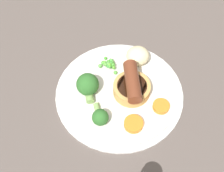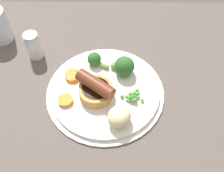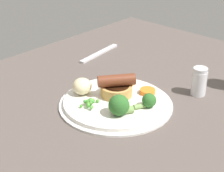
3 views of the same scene
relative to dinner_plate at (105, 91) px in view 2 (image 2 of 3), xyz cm
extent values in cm
cube|color=#564C47|center=(3.60, 4.71, -2.07)|extent=(110.00, 80.00, 3.00)
cylinder|color=silver|center=(0.00, 0.00, -0.32)|extent=(27.55, 27.55, 0.50)
cylinder|color=silver|center=(0.00, 0.00, 0.13)|extent=(25.35, 25.35, 1.40)
cylinder|color=tan|center=(2.01, 1.63, 2.11)|extent=(7.83, 7.83, 2.56)
cylinder|color=#33190C|center=(2.01, 1.63, 3.24)|extent=(6.26, 6.26, 0.30)
cylinder|color=brown|center=(2.01, 1.63, 4.85)|extent=(9.03, 7.80, 2.91)
sphere|color=green|center=(-6.02, 3.16, 1.92)|extent=(0.81, 0.81, 0.81)
sphere|color=green|center=(-6.28, 2.31, 2.19)|extent=(0.80, 0.80, 0.80)
sphere|color=#559E3B|center=(-6.21, 2.28, 2.17)|extent=(0.76, 0.76, 0.76)
sphere|color=green|center=(-8.33, 3.33, 1.36)|extent=(0.72, 0.72, 0.72)
sphere|color=#55943B|center=(-6.63, 1.82, 2.02)|extent=(0.87, 0.87, 0.87)
sphere|color=green|center=(-7.41, 1.84, 1.83)|extent=(0.91, 0.91, 0.91)
sphere|color=#58A332|center=(-5.86, 2.29, 2.18)|extent=(1.00, 1.00, 1.00)
sphere|color=#55A730|center=(-7.16, 2.05, 1.92)|extent=(0.88, 0.88, 0.88)
sphere|color=#4F9B2E|center=(-4.88, 2.76, 1.73)|extent=(0.82, 0.82, 0.82)
sphere|color=green|center=(-5.81, 1.93, 2.04)|extent=(0.87, 0.87, 0.87)
sphere|color=green|center=(-6.10, 2.87, 2.06)|extent=(0.87, 0.87, 0.87)
sphere|color=#4A9237|center=(-6.16, 3.62, 1.72)|extent=(0.72, 0.72, 0.72)
sphere|color=#569244|center=(-6.33, 2.33, 2.17)|extent=(0.77, 0.77, 0.77)
sphere|color=#50A142|center=(-6.70, 3.59, 1.83)|extent=(0.98, 0.98, 0.98)
sphere|color=#459531|center=(-5.46, 3.05, 1.94)|extent=(0.99, 0.99, 0.99)
sphere|color=#539942|center=(-6.20, 2.35, 2.27)|extent=(0.95, 0.95, 0.95)
sphere|color=green|center=(-5.57, 2.13, 1.95)|extent=(0.76, 0.76, 0.76)
sphere|color=#45982E|center=(-6.65, 2.80, 2.04)|extent=(0.89, 0.89, 0.89)
sphere|color=#58AA44|center=(-7.35, 0.87, 1.60)|extent=(0.87, 0.87, 0.87)
sphere|color=#4C9E38|center=(-3.86, 2.34, 1.26)|extent=(0.85, 0.85, 0.85)
sphere|color=#2D6628|center=(-4.42, -4.96, 3.22)|extent=(4.78, 4.78, 4.78)
cylinder|color=#7A9E56|center=(-2.36, -6.21, 1.67)|extent=(2.54, 2.44, 1.67)
sphere|color=#2D6628|center=(2.90, -7.80, 2.52)|extent=(3.37, 3.37, 3.37)
cylinder|color=#7A9E56|center=(0.75, -6.72, 1.42)|extent=(3.03, 2.30, 1.18)
ellipsoid|color=beige|center=(-3.14, 8.40, 2.83)|extent=(6.99, 7.01, 4.00)
cylinder|color=orange|center=(7.92, -3.48, 1.38)|extent=(5.19, 5.19, 1.09)
cylinder|color=orange|center=(8.77, 3.52, 1.34)|extent=(4.87, 4.87, 1.01)
cylinder|color=silver|center=(18.44, -11.63, 2.60)|extent=(3.80, 3.80, 6.33)
cylinder|color=silver|center=(18.44, -11.63, 6.27)|extent=(3.61, 3.61, 1.00)
camera|label=1|loc=(25.88, -25.29, 56.75)|focal=50.00mm
camera|label=2|loc=(-1.99, 33.60, 47.91)|focal=40.00mm
camera|label=3|loc=(-58.30, -52.87, 44.90)|focal=60.00mm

